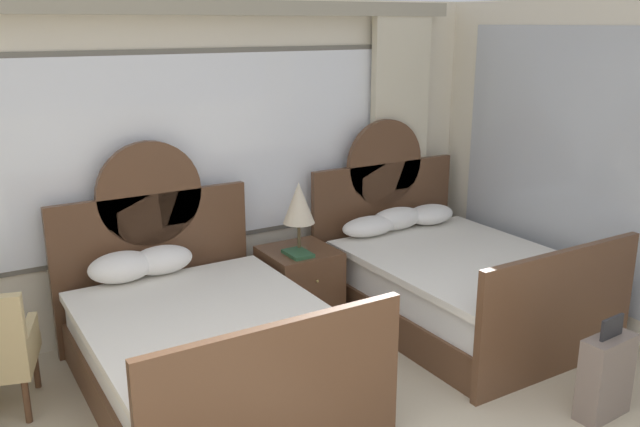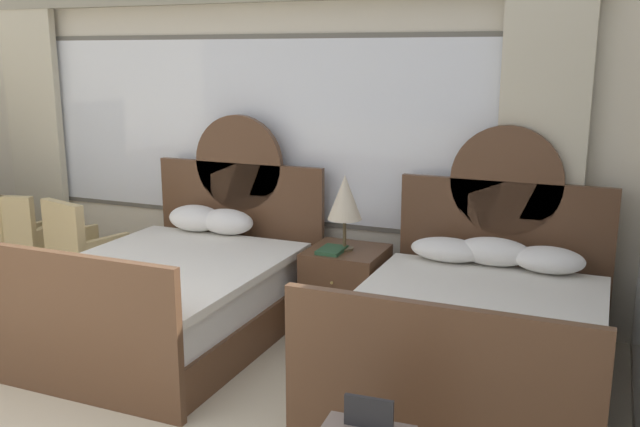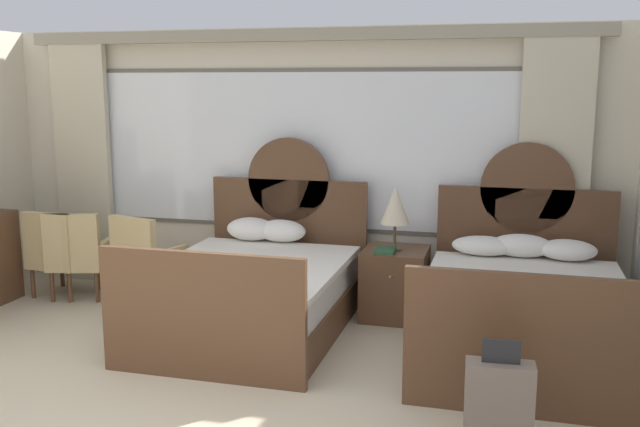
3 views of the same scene
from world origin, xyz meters
TOP-DOWN VIEW (x-y plane):
  - wall_back_window at (0.00, 3.64)m, footprint 6.34×0.22m
  - wall_right_mirror at (3.20, 1.55)m, footprint 0.08×4.24m
  - bed_near_window at (-0.08, 2.44)m, footprint 1.60×2.19m
  - bed_near_mirror at (2.21, 2.45)m, footprint 1.60×2.19m
  - nightstand_between_beds at (1.07, 3.11)m, footprint 0.58×0.61m
  - table_lamp_on_nightstand at (1.06, 3.09)m, footprint 0.27×0.27m
  - book_on_nightstand at (0.99, 2.99)m, footprint 0.18×0.26m
  - suitcase_on_floor at (2.05, 0.79)m, footprint 0.41×0.19m

SIDE VIEW (x-z plane):
  - suitcase_on_floor at x=2.05m, z-range -0.07..0.64m
  - nightstand_between_beds at x=1.07m, z-range 0.00..0.65m
  - bed_near_window at x=-0.08m, z-range -0.46..1.18m
  - bed_near_mirror at x=2.21m, z-range -0.45..1.18m
  - book_on_nightstand at x=0.99m, z-range 0.65..0.68m
  - table_lamp_on_nightstand at x=1.06m, z-range 0.77..1.36m
  - wall_right_mirror at x=3.20m, z-range 0.00..2.70m
  - wall_back_window at x=0.00m, z-range 0.06..2.76m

